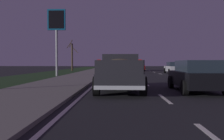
% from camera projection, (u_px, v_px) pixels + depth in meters
% --- Properties ---
extents(ground, '(144.00, 144.00, 0.00)m').
position_uv_depth(ground, '(149.00, 75.00, 27.82)').
color(ground, black).
extents(sidewalk_shoulder, '(108.00, 4.00, 0.12)m').
position_uv_depth(sidewalk_shoulder, '(87.00, 74.00, 28.04)').
color(sidewalk_shoulder, slate).
rests_on(sidewalk_shoulder, ground).
extents(grass_verge, '(108.00, 6.00, 0.01)m').
position_uv_depth(grass_verge, '(46.00, 75.00, 28.20)').
color(grass_verge, '#1E3819').
rests_on(grass_verge, ground).
extents(lane_markings, '(109.00, 7.04, 0.01)m').
position_uv_depth(lane_markings, '(123.00, 73.00, 31.33)').
color(lane_markings, silver).
rests_on(lane_markings, ground).
extents(pickup_truck, '(5.45, 2.34, 1.87)m').
position_uv_depth(pickup_truck, '(120.00, 72.00, 11.81)').
color(pickup_truck, '#232328').
rests_on(pickup_truck, ground).
extents(sedan_black, '(4.43, 2.08, 1.54)m').
position_uv_depth(sedan_black, '(196.00, 76.00, 11.51)').
color(sedan_black, black).
rests_on(sedan_black, ground).
extents(sedan_red, '(4.42, 2.06, 1.54)m').
position_uv_depth(sedan_red, '(138.00, 66.00, 40.89)').
color(sedan_red, maroon).
rests_on(sedan_red, ground).
extents(sedan_silver, '(4.42, 2.05, 1.54)m').
position_uv_depth(sedan_silver, '(174.00, 68.00, 30.99)').
color(sedan_silver, '#B2B5BA').
rests_on(sedan_silver, ground).
extents(sedan_blue, '(4.43, 2.07, 1.54)m').
position_uv_depth(sedan_blue, '(120.00, 67.00, 39.74)').
color(sedan_blue, navy).
rests_on(sedan_blue, ground).
extents(gas_price_sign, '(0.27, 1.90, 7.08)m').
position_uv_depth(gas_price_sign, '(57.00, 26.00, 24.66)').
color(gas_price_sign, '#99999E').
rests_on(gas_price_sign, ground).
extents(bare_tree_far, '(0.98, 1.91, 5.48)m').
position_uv_depth(bare_tree_far, '(72.00, 56.00, 40.73)').
color(bare_tree_far, '#423323').
rests_on(bare_tree_far, ground).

